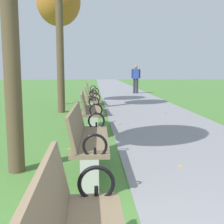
{
  "coord_description": "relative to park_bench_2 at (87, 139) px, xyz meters",
  "views": [
    {
      "loc": [
        -0.42,
        -1.1,
        1.39
      ],
      "look_at": [
        -0.05,
        4.68,
        0.55
      ],
      "focal_mm": 47.05,
      "sensor_mm": 36.0,
      "label": 1
    }
  ],
  "objects": [
    {
      "name": "scattered_leaves",
      "position": [
        0.52,
        3.7,
        -0.47
      ],
      "size": [
        5.25,
        13.72,
        0.02
      ],
      "color": "brown",
      "rests_on": "ground"
    },
    {
      "name": "paved_walkway",
      "position": [
        1.9,
        15.32,
        -0.48
      ],
      "size": [
        2.79,
        44.0,
        0.02
      ],
      "primitive_type": "cube",
      "color": "gray",
      "rests_on": "ground"
    },
    {
      "name": "pedestrian_walking",
      "position": [
        2.53,
        13.11,
        0.44
      ],
      "size": [
        0.53,
        0.25,
        1.62
      ],
      "color": "#2D2D38",
      "rests_on": "paved_walkway"
    },
    {
      "name": "park_bench_4",
      "position": [
        0.0,
        5.36,
        0.0
      ],
      "size": [
        0.54,
        1.62,
        0.9
      ],
      "color": "#7A664C",
      "rests_on": "ground"
    },
    {
      "name": "park_bench_5",
      "position": [
        0.0,
        7.92,
        0.0
      ],
      "size": [
        0.55,
        1.62,
        0.9
      ],
      "color": "#7A664C",
      "rests_on": "ground"
    },
    {
      "name": "park_bench_2",
      "position": [
        0.0,
        0.0,
        0.0
      ],
      "size": [
        0.5,
        1.61,
        0.9
      ],
      "color": "#7A664C",
      "rests_on": "ground"
    },
    {
      "name": "tree_3",
      "position": [
        -1.22,
        8.1,
        3.47
      ],
      "size": [
        1.69,
        1.69,
        4.91
      ],
      "color": "brown",
      "rests_on": "ground"
    },
    {
      "name": "park_bench_3",
      "position": [
        0.0,
        2.76,
        0.0
      ],
      "size": [
        0.51,
        1.61,
        0.9
      ],
      "color": "#7A664C",
      "rests_on": "ground"
    }
  ]
}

